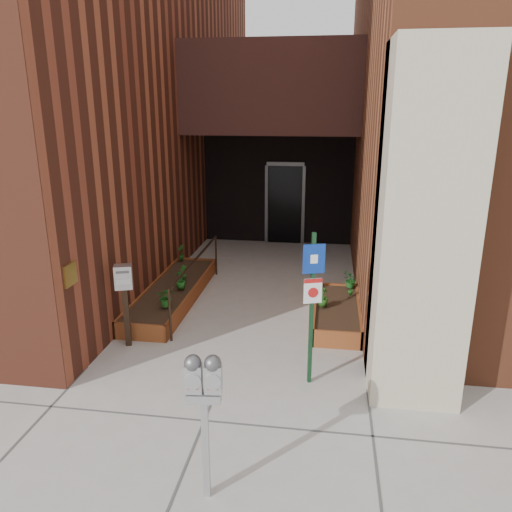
% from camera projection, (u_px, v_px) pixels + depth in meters
% --- Properties ---
extents(ground, '(80.00, 80.00, 0.00)m').
position_uv_depth(ground, '(222.00, 378.00, 6.98)').
color(ground, '#9E9991').
rests_on(ground, ground).
extents(architecture, '(20.00, 14.60, 10.00)m').
position_uv_depth(architecture, '(271.00, 47.00, 12.07)').
color(architecture, brown).
rests_on(architecture, ground).
extents(planter_left, '(0.90, 3.60, 0.30)m').
position_uv_depth(planter_left, '(173.00, 293.00, 9.72)').
color(planter_left, brown).
rests_on(planter_left, ground).
extents(planter_right, '(0.80, 2.20, 0.30)m').
position_uv_depth(planter_right, '(337.00, 313.00, 8.80)').
color(planter_right, brown).
rests_on(planter_right, ground).
extents(handrail, '(0.04, 3.34, 0.90)m').
position_uv_depth(handrail, '(196.00, 266.00, 9.42)').
color(handrail, black).
rests_on(handrail, ground).
extents(parking_meter, '(0.35, 0.18, 1.53)m').
position_uv_depth(parking_meter, '(204.00, 389.00, 4.55)').
color(parking_meter, '#A0A0A3').
rests_on(parking_meter, ground).
extents(sign_post, '(0.28, 0.11, 2.13)m').
position_uv_depth(sign_post, '(312.00, 294.00, 6.49)').
color(sign_post, '#13351C').
rests_on(sign_post, ground).
extents(payment_dropbox, '(0.31, 0.27, 1.33)m').
position_uv_depth(payment_dropbox, '(124.00, 288.00, 7.66)').
color(payment_dropbox, black).
rests_on(payment_dropbox, ground).
extents(shrub_left_a, '(0.34, 0.34, 0.35)m').
position_uv_depth(shrub_left_a, '(166.00, 297.00, 8.63)').
color(shrub_left_a, '#1F5F1B').
rests_on(shrub_left_a, planter_left).
extents(shrub_left_b, '(0.25, 0.25, 0.33)m').
position_uv_depth(shrub_left_b, '(183.00, 274.00, 9.83)').
color(shrub_left_b, '#1D5418').
rests_on(shrub_left_b, planter_left).
extents(shrub_left_c, '(0.26, 0.26, 0.35)m').
position_uv_depth(shrub_left_c, '(180.00, 280.00, 9.46)').
color(shrub_left_c, '#1C5F1B').
rests_on(shrub_left_c, planter_left).
extents(shrub_left_d, '(0.27, 0.27, 0.36)m').
position_uv_depth(shrub_left_d, '(181.00, 252.00, 11.17)').
color(shrub_left_d, '#1F5E1B').
rests_on(shrub_left_d, planter_left).
extents(shrub_right_a, '(0.22, 0.22, 0.35)m').
position_uv_depth(shrub_right_a, '(323.00, 296.00, 8.65)').
color(shrub_right_a, '#215217').
rests_on(shrub_right_a, planter_right).
extents(shrub_right_b, '(0.21, 0.21, 0.30)m').
position_uv_depth(shrub_right_b, '(351.00, 287.00, 9.14)').
color(shrub_right_b, '#1D5919').
rests_on(shrub_right_b, planter_right).
extents(shrub_right_c, '(0.37, 0.37, 0.31)m').
position_uv_depth(shrub_right_c, '(350.00, 280.00, 9.52)').
color(shrub_right_c, '#195A1E').
rests_on(shrub_right_c, planter_right).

